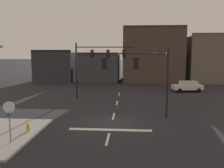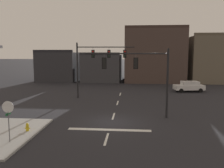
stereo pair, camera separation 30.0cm
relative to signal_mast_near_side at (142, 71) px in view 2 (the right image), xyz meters
name	(u,v)px [view 2 (the right image)]	position (x,y,z in m)	size (l,w,h in m)	color
ground_plane	(112,122)	(-2.60, -1.80, -4.30)	(400.00, 400.00, 0.00)	#232328
sidewalk_near_corner	(0,135)	(-10.23, -5.80, -4.22)	(5.00, 8.00, 0.15)	gray
stop_bar_paint	(109,130)	(-2.60, -3.80, -4.30)	(6.40, 0.50, 0.01)	silver
lane_centreline	(113,116)	(-2.60, 0.20, -4.30)	(0.16, 26.40, 0.01)	silver
signal_mast_near_side	(142,71)	(0.00, 0.00, 0.00)	(7.45, 0.42, 6.29)	black
signal_mast_far_side	(95,60)	(-5.66, 9.16, 0.69)	(7.42, 0.84, 7.19)	black
stop_sign	(8,112)	(-8.75, -7.23, -2.15)	(0.76, 0.64, 2.83)	#56565B
car_lot_nearside	(189,86)	(7.65, 15.17, -3.44)	(4.62, 2.39, 1.61)	silver
fire_hydrant	(27,128)	(-8.55, -5.03, -3.97)	(0.40, 0.30, 0.75)	gold
building_row	(146,60)	(1.96, 29.69, 0.08)	(38.24, 12.23, 10.91)	#2D2D33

